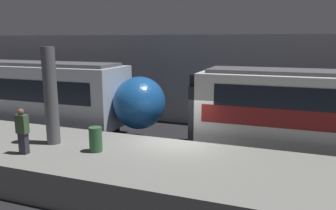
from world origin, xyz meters
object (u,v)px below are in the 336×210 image
(support_pillar_near, at_px, (51,96))
(trash_bin, at_px, (96,139))
(person_waiting, at_px, (23,130))
(train_modern, at_px, (5,94))

(support_pillar_near, xyz_separation_m, trash_bin, (1.95, -0.24, -1.33))
(person_waiting, xyz_separation_m, trash_bin, (2.13, 1.03, -0.38))
(support_pillar_near, xyz_separation_m, train_modern, (-6.82, 4.37, -0.97))
(train_modern, xyz_separation_m, trash_bin, (8.77, -4.61, -0.37))
(person_waiting, bearing_deg, trash_bin, 25.80)
(train_modern, height_order, trash_bin, train_modern)
(support_pillar_near, height_order, person_waiting, support_pillar_near)
(train_modern, xyz_separation_m, person_waiting, (6.64, -5.64, 0.01))
(person_waiting, bearing_deg, support_pillar_near, 82.16)
(support_pillar_near, xyz_separation_m, person_waiting, (-0.17, -1.27, -0.95))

